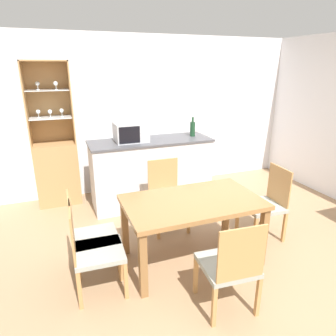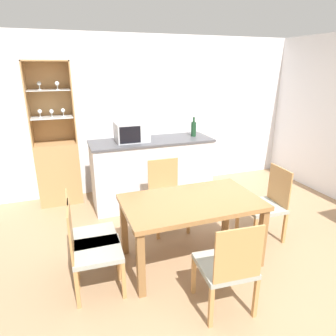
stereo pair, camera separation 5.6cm
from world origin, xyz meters
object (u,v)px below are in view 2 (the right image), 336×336
dining_table (191,208)px  dining_chair_side_right_far (266,204)px  wine_bottle (194,129)px  dining_chair_head_near (227,266)px  dining_chair_side_left_far (89,236)px  microwave (132,132)px  display_cabinet (58,163)px  dining_chair_head_far (167,196)px  dining_chair_side_left_near (92,249)px

dining_table → dining_chair_side_right_far: bearing=6.7°
wine_bottle → dining_chair_head_near: bearing=-107.5°
dining_chair_side_right_far → dining_chair_side_left_far: size_ratio=1.00×
microwave → dining_chair_head_near: bearing=-84.2°
dining_chair_side_right_far → dining_chair_side_left_far: (-2.13, 0.00, 0.00)m
display_cabinet → dining_table: (1.31, -2.10, -0.01)m
dining_chair_head_far → dining_chair_side_left_near: same height
dining_table → wine_bottle: (0.74, 1.61, 0.50)m
dining_table → microwave: microwave is taller
display_cabinet → microwave: (1.07, -0.49, 0.51)m
dining_table → dining_chair_side_left_far: dining_chair_side_left_far is taller
dining_table → dining_chair_side_left_near: 1.09m
dining_chair_head_far → dining_chair_head_near: 1.54m
display_cabinet → wine_bottle: 2.17m
display_cabinet → dining_chair_side_left_far: 2.00m
dining_chair_head_near → dining_chair_side_left_near: bearing=153.1°
dining_chair_head_far → wine_bottle: (0.74, 0.83, 0.69)m
display_cabinet → dining_chair_head_far: size_ratio=2.37×
microwave → wine_bottle: 0.99m
dining_table → dining_chair_head_near: bearing=-90.3°
dining_chair_head_near → microwave: size_ratio=1.93×
microwave → dining_table: bearing=-81.4°
dining_chair_side_right_far → dining_chair_head_near: bearing=133.3°
dining_chair_side_left_near → dining_chair_side_left_far: bearing=-177.1°
dining_table → wine_bottle: size_ratio=4.79×
dining_chair_side_right_far → dining_chair_side_left_near: size_ratio=1.00×
dining_chair_head_far → dining_chair_side_left_near: (-1.07, -0.90, 0.00)m
display_cabinet → dining_chair_side_left_near: bearing=-83.7°
microwave → dining_chair_side_right_far: bearing=-48.7°
dining_chair_head_near → microwave: (-0.24, 2.39, 0.70)m
dining_chair_side_left_far → wine_bottle: 2.43m
dining_chair_side_right_far → dining_chair_side_left_far: same height
dining_chair_head_near → microwave: bearing=100.2°
dining_chair_head_near → dining_table: bearing=94.1°
dining_table → wine_bottle: wine_bottle is taller
dining_chair_side_left_far → dining_chair_head_near: 1.39m
wine_bottle → display_cabinet: bearing=166.4°
dining_chair_side_left_near → dining_table: bearing=99.6°
dining_chair_head_far → wine_bottle: wine_bottle is taller
display_cabinet → dining_chair_side_left_far: (0.25, -1.98, -0.20)m
dining_chair_side_right_far → dining_table: bearing=100.0°
dining_chair_head_far → dining_chair_side_right_far: same height
dining_chair_side_left_far → dining_chair_head_near: bearing=50.1°
dining_table → dining_chair_side_left_far: 1.09m
dining_chair_side_left_near → display_cabinet: bearing=-170.8°
dining_chair_side_right_far → dining_chair_side_left_far: 2.13m
display_cabinet → dining_chair_side_left_far: bearing=-82.9°
dining_table → dining_chair_head_far: size_ratio=1.60×
dining_chair_side_right_far → dining_chair_head_near: size_ratio=1.00×
dining_chair_side_left_near → wine_bottle: (1.81, 1.73, 0.69)m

